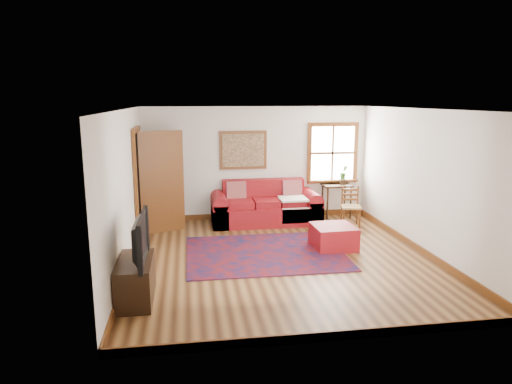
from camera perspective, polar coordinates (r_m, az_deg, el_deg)
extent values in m
plane|color=#432612|center=(7.85, 3.10, -8.26)|extent=(5.50, 5.50, 0.00)
cube|color=silver|center=(10.19, 0.04, 3.63)|extent=(5.00, 0.04, 2.50)
cube|color=silver|center=(4.94, 9.77, -5.24)|extent=(5.00, 0.04, 2.50)
cube|color=silver|center=(7.43, -16.02, 0.16)|extent=(0.04, 5.50, 2.50)
cube|color=silver|center=(8.39, 20.17, 1.18)|extent=(0.04, 5.50, 2.50)
cube|color=white|center=(7.39, 3.32, 10.30)|extent=(5.00, 5.50, 0.04)
cube|color=brown|center=(10.41, 0.06, -2.89)|extent=(5.00, 0.03, 0.12)
cube|color=brown|center=(7.74, -15.42, -8.50)|extent=(0.03, 5.50, 0.12)
cube|color=brown|center=(8.67, 19.53, -6.58)|extent=(0.03, 5.50, 0.12)
cube|color=white|center=(10.56, 9.52, 4.84)|extent=(1.00, 0.02, 1.20)
cube|color=brown|center=(10.49, 9.67, 8.33)|extent=(1.18, 0.06, 0.09)
cube|color=brown|center=(10.64, 9.43, 1.38)|extent=(1.18, 0.06, 0.09)
cube|color=brown|center=(10.39, 6.68, 4.81)|extent=(0.09, 0.06, 1.20)
cube|color=brown|center=(10.72, 12.33, 4.83)|extent=(0.09, 0.06, 1.20)
cube|color=brown|center=(10.54, 9.55, 4.83)|extent=(1.00, 0.04, 0.05)
cube|color=brown|center=(10.57, 9.55, 1.44)|extent=(1.15, 0.20, 0.04)
imported|color=#2D6423|center=(10.60, 10.91, 2.44)|extent=(0.18, 0.15, 0.33)
cube|color=black|center=(9.03, -14.63, 0.76)|extent=(0.02, 0.90, 2.05)
cube|color=brown|center=(8.54, -14.76, 0.15)|extent=(0.06, 0.09, 2.05)
cube|color=brown|center=(9.51, -14.16, 1.32)|extent=(0.06, 0.09, 2.05)
cube|color=brown|center=(8.90, -14.79, 7.55)|extent=(0.06, 1.08, 0.09)
cube|color=brown|center=(9.28, -11.67, 1.19)|extent=(0.86, 0.35, 2.05)
cube|color=silver|center=(9.27, -11.70, 1.81)|extent=(0.56, 0.22, 1.33)
cube|color=brown|center=(10.09, -1.63, 5.26)|extent=(1.05, 0.04, 0.85)
cube|color=tan|center=(10.06, -1.60, 5.24)|extent=(0.92, 0.03, 0.72)
cube|color=#630E0F|center=(8.07, 1.12, -7.60)|extent=(2.73, 2.19, 0.02)
cube|color=maroon|center=(9.92, 1.22, -2.77)|extent=(2.34, 0.96, 0.41)
cube|color=maroon|center=(10.15, 0.90, 0.22)|extent=(1.82, 0.26, 0.51)
cube|color=maroon|center=(9.79, -4.59, -2.69)|extent=(0.32, 0.96, 0.51)
cube|color=maroon|center=(10.12, 6.84, -2.26)|extent=(0.32, 0.96, 0.51)
cube|color=#C96A1C|center=(9.90, -2.48, 0.09)|extent=(0.43, 0.21, 0.44)
cube|color=#C96A1C|center=(10.11, 4.52, 0.30)|extent=(0.43, 0.21, 0.44)
cube|color=silver|center=(9.77, 4.66, -0.85)|extent=(0.59, 0.53, 0.04)
cube|color=maroon|center=(8.42, 9.64, -5.54)|extent=(0.75, 0.75, 0.42)
cube|color=black|center=(10.46, 10.07, 0.85)|extent=(0.64, 0.48, 0.04)
cylinder|color=black|center=(10.27, 8.92, -1.49)|extent=(0.04, 0.04, 0.73)
cylinder|color=black|center=(10.44, 11.75, -1.38)|extent=(0.04, 0.04, 0.73)
cylinder|color=black|center=(10.64, 8.28, -1.01)|extent=(0.04, 0.04, 0.73)
cylinder|color=black|center=(10.80, 11.02, -0.91)|extent=(0.04, 0.04, 0.73)
cube|color=tan|center=(9.84, 11.78, -1.82)|extent=(0.46, 0.44, 0.04)
cylinder|color=brown|center=(9.72, 10.90, -3.30)|extent=(0.04, 0.04, 0.40)
cylinder|color=brown|center=(9.78, 12.83, -3.30)|extent=(0.04, 0.04, 0.40)
cylinder|color=brown|center=(9.97, 10.69, -1.61)|extent=(0.04, 0.04, 0.84)
cylinder|color=brown|center=(10.02, 12.57, -1.62)|extent=(0.04, 0.04, 0.84)
cube|color=brown|center=(9.95, 11.69, -0.32)|extent=(0.33, 0.09, 0.25)
cube|color=black|center=(6.43, -14.81, -10.59)|extent=(0.45, 1.01, 0.56)
imported|color=black|center=(6.19, -14.95, -5.66)|extent=(0.14, 1.10, 0.63)
cylinder|color=silver|center=(6.63, -14.23, -6.51)|extent=(0.12, 0.12, 0.18)
cylinder|color=#FFA53F|center=(6.64, -14.22, -6.76)|extent=(0.07, 0.07, 0.12)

